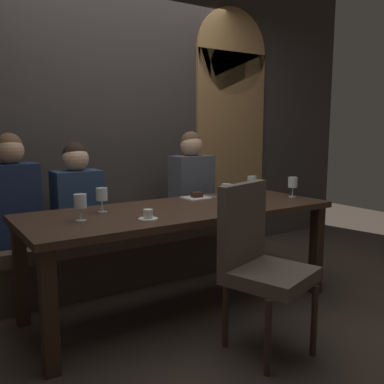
% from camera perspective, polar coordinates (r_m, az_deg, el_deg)
% --- Properties ---
extents(ground, '(9.00, 9.00, 0.00)m').
position_cam_1_polar(ground, '(3.20, -1.40, -15.27)').
color(ground, '#382D26').
extents(back_wall_tiled, '(6.00, 0.12, 3.00)m').
position_cam_1_polar(back_wall_tiled, '(4.02, -10.90, 11.39)').
color(back_wall_tiled, '#383330').
rests_on(back_wall_tiled, ground).
extents(arched_door, '(0.90, 0.05, 2.55)m').
position_cam_1_polar(arched_door, '(4.65, 5.28, 9.45)').
color(arched_door, olive).
rests_on(arched_door, ground).
extents(dining_table, '(2.20, 0.84, 0.74)m').
position_cam_1_polar(dining_table, '(3.00, -1.44, -3.79)').
color(dining_table, '#342217').
rests_on(dining_table, ground).
extents(banquette_bench, '(2.50, 0.44, 0.45)m').
position_cam_1_polar(banquette_bench, '(3.70, -7.21, -8.22)').
color(banquette_bench, '#4A3C2E').
rests_on(banquette_bench, ground).
extents(chair_near_side, '(0.55, 0.55, 0.98)m').
position_cam_1_polar(chair_near_side, '(2.50, 8.98, -8.61)').
color(chair_near_side, '#3D281C').
rests_on(chair_near_side, ground).
extents(diner_redhead, '(0.36, 0.24, 0.82)m').
position_cam_1_polar(diner_redhead, '(3.29, -23.19, -0.10)').
color(diner_redhead, '#192342').
rests_on(diner_redhead, banquette_bench).
extents(diner_bearded, '(0.36, 0.24, 0.74)m').
position_cam_1_polar(diner_bearded, '(3.39, -15.32, -0.11)').
color(diner_bearded, navy).
rests_on(diner_bearded, banquette_bench).
extents(diner_far_end, '(0.36, 0.24, 0.82)m').
position_cam_1_polar(diner_far_end, '(3.82, -0.08, 1.75)').
color(diner_far_end, '#4C515B').
rests_on(diner_far_end, banquette_bench).
extents(wine_glass_end_right, '(0.08, 0.08, 0.16)m').
position_cam_1_polar(wine_glass_end_right, '(3.01, 4.69, 0.21)').
color(wine_glass_end_right, silver).
rests_on(wine_glass_end_right, dining_table).
extents(wine_glass_center_back, '(0.08, 0.08, 0.16)m').
position_cam_1_polar(wine_glass_center_back, '(2.87, -12.13, -0.38)').
color(wine_glass_center_back, silver).
rests_on(wine_glass_center_back, dining_table).
extents(wine_glass_far_left, '(0.08, 0.08, 0.16)m').
position_cam_1_polar(wine_glass_far_left, '(3.53, 8.13, 1.33)').
color(wine_glass_far_left, silver).
rests_on(wine_glass_far_left, dining_table).
extents(wine_glass_near_right, '(0.08, 0.08, 0.16)m').
position_cam_1_polar(wine_glass_near_right, '(2.63, -14.91, -1.30)').
color(wine_glass_near_right, silver).
rests_on(wine_glass_near_right, dining_table).
extents(wine_glass_center_front, '(0.08, 0.08, 0.16)m').
position_cam_1_polar(wine_glass_center_front, '(3.52, 13.49, 1.16)').
color(wine_glass_center_front, silver).
rests_on(wine_glass_center_front, dining_table).
extents(espresso_cup, '(0.12, 0.12, 0.06)m').
position_cam_1_polar(espresso_cup, '(2.60, -5.96, -3.17)').
color(espresso_cup, white).
rests_on(espresso_cup, dining_table).
extents(dessert_plate, '(0.19, 0.19, 0.05)m').
position_cam_1_polar(dessert_plate, '(3.37, 0.57, -0.64)').
color(dessert_plate, white).
rests_on(dessert_plate, dining_table).
extents(fork_on_table, '(0.06, 0.17, 0.01)m').
position_cam_1_polar(fork_on_table, '(3.47, 2.11, -0.54)').
color(fork_on_table, silver).
rests_on(fork_on_table, dining_table).
extents(folded_napkin, '(0.14, 0.13, 0.01)m').
position_cam_1_polar(folded_napkin, '(2.89, 6.99, -2.45)').
color(folded_napkin, silver).
rests_on(folded_napkin, dining_table).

